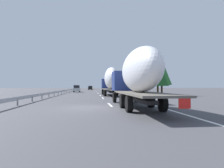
% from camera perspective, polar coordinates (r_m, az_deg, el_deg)
% --- Properties ---
extents(ground_plane, '(260.00, 260.00, 0.00)m').
position_cam_1_polar(ground_plane, '(54.84, -6.51, -2.38)').
color(ground_plane, '#424247').
extents(lane_stripe_0, '(3.20, 0.20, 0.01)m').
position_cam_1_polar(lane_stripe_0, '(16.98, -0.64, -6.16)').
color(lane_stripe_0, white).
rests_on(lane_stripe_0, ground_plane).
extents(lane_stripe_1, '(3.20, 0.20, 0.01)m').
position_cam_1_polar(lane_stripe_1, '(26.70, -2.75, -4.16)').
color(lane_stripe_1, white).
rests_on(lane_stripe_1, ground_plane).
extents(lane_stripe_2, '(3.20, 0.20, 0.01)m').
position_cam_1_polar(lane_stripe_2, '(33.93, -3.53, -3.42)').
color(lane_stripe_2, white).
rests_on(lane_stripe_2, ground_plane).
extents(lane_stripe_3, '(3.20, 0.20, 0.01)m').
position_cam_1_polar(lane_stripe_3, '(44.05, -4.19, -2.79)').
color(lane_stripe_3, white).
rests_on(lane_stripe_3, ground_plane).
extents(lane_stripe_4, '(3.20, 0.20, 0.01)m').
position_cam_1_polar(lane_stripe_4, '(57.72, -4.72, -2.29)').
color(lane_stripe_4, white).
rests_on(lane_stripe_4, ground_plane).
extents(lane_stripe_5, '(3.20, 0.20, 0.01)m').
position_cam_1_polar(lane_stripe_5, '(70.99, -5.03, -1.99)').
color(lane_stripe_5, white).
rests_on(lane_stripe_5, ground_plane).
extents(lane_stripe_6, '(3.20, 0.20, 0.01)m').
position_cam_1_polar(lane_stripe_6, '(75.89, -5.12, -1.91)').
color(lane_stripe_6, white).
rests_on(lane_stripe_6, ground_plane).
extents(edge_line_right, '(110.00, 0.20, 0.01)m').
position_cam_1_polar(edge_line_right, '(60.08, -1.25, -2.23)').
color(edge_line_right, white).
rests_on(edge_line_right, ground_plane).
extents(truck_lead, '(13.64, 2.55, 4.83)m').
position_cam_1_polar(truck_lead, '(33.70, -0.44, 1.14)').
color(truck_lead, navy).
rests_on(truck_lead, ground_plane).
extents(truck_trailing, '(13.56, 2.55, 4.33)m').
position_cam_1_polar(truck_trailing, '(14.86, 7.23, 2.61)').
color(truck_trailing, navy).
rests_on(truck_trailing, ground_plane).
extents(car_silver_hatch, '(4.76, 1.75, 1.93)m').
position_cam_1_polar(car_silver_hatch, '(54.88, -10.40, -1.36)').
color(car_silver_hatch, '#ADB2B7').
rests_on(car_silver_hatch, ground_plane).
extents(car_yellow_coupe, '(4.01, 1.85, 1.83)m').
position_cam_1_polar(car_yellow_coupe, '(98.97, -6.34, -1.09)').
color(car_yellow_coupe, gold).
rests_on(car_yellow_coupe, ground_plane).
extents(car_black_suv, '(4.34, 1.76, 1.83)m').
position_cam_1_polar(car_black_suv, '(87.26, -6.53, -1.14)').
color(car_black_suv, black).
rests_on(car_black_suv, ground_plane).
extents(road_sign, '(0.10, 0.90, 3.20)m').
position_cam_1_polar(road_sign, '(59.90, -0.08, -0.12)').
color(road_sign, gray).
rests_on(road_sign, ground_plane).
extents(tree_0, '(3.69, 3.69, 6.74)m').
position_cam_1_polar(tree_0, '(36.36, 14.46, 3.58)').
color(tree_0, '#472D19').
rests_on(tree_0, ground_plane).
extents(tree_1, '(3.83, 3.83, 6.53)m').
position_cam_1_polar(tree_1, '(35.41, 13.41, 3.35)').
color(tree_1, '#472D19').
rests_on(tree_1, ground_plane).
extents(tree_2, '(3.02, 3.02, 5.57)m').
position_cam_1_polar(tree_2, '(35.95, 14.55, 2.65)').
color(tree_2, '#472D19').
rests_on(tree_2, ground_plane).
extents(tree_3, '(2.90, 2.90, 7.00)m').
position_cam_1_polar(tree_3, '(66.95, 4.12, 1.48)').
color(tree_3, '#472D19').
rests_on(tree_3, ground_plane).
extents(tree_4, '(3.25, 3.25, 5.93)m').
position_cam_1_polar(tree_4, '(64.19, 2.71, 1.27)').
color(tree_4, '#472D19').
rests_on(tree_4, ground_plane).
extents(tree_5, '(3.55, 3.55, 6.87)m').
position_cam_1_polar(tree_5, '(65.07, 3.66, 1.56)').
color(tree_5, '#472D19').
rests_on(tree_5, ground_plane).
extents(guardrail_median, '(94.00, 0.10, 0.76)m').
position_cam_1_polar(guardrail_median, '(58.15, -12.43, -1.70)').
color(guardrail_median, '#9EA0A5').
rests_on(guardrail_median, ground_plane).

